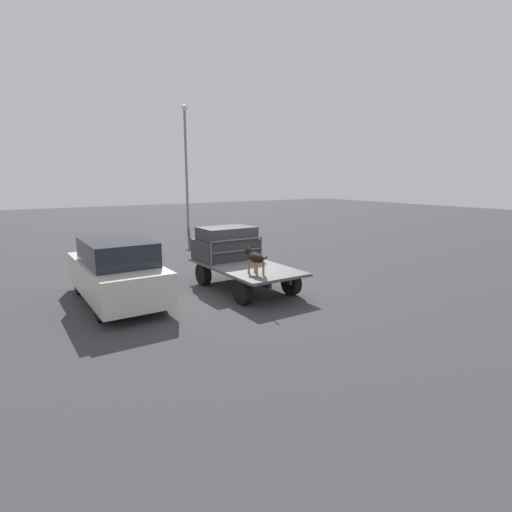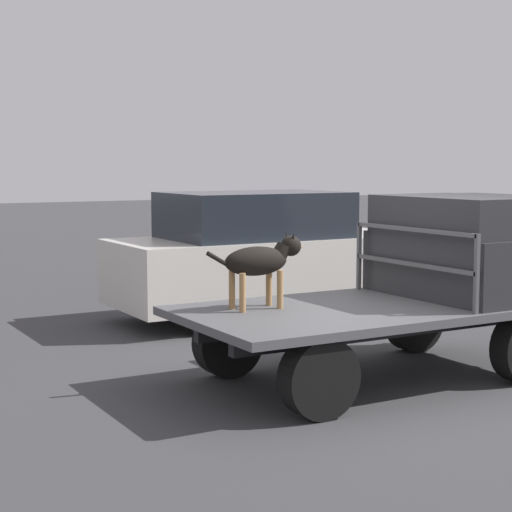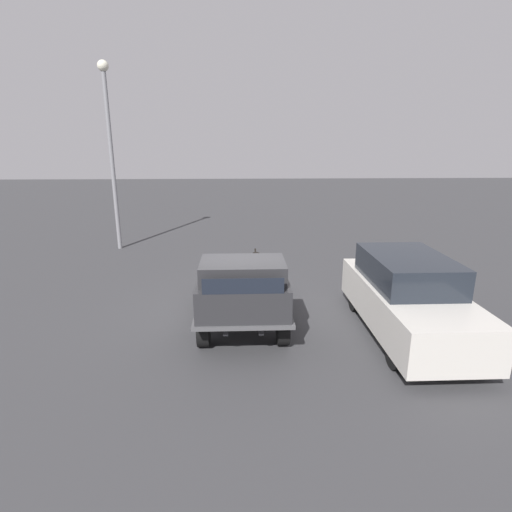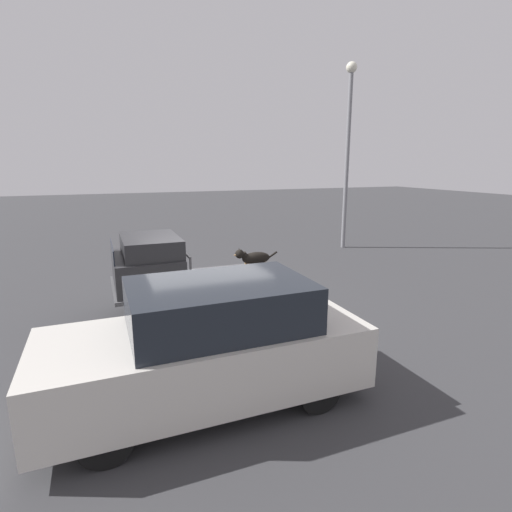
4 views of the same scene
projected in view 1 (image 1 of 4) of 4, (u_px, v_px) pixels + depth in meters
name	position (u px, v px, depth m)	size (l,w,h in m)	color
ground_plane	(245.00, 289.00, 12.15)	(80.00, 80.00, 0.00)	#38383A
flatbed_truck	(245.00, 271.00, 12.04)	(3.88, 1.96, 0.75)	black
truck_cab	(226.00, 244.00, 12.88)	(1.35, 1.84, 1.04)	#28282B
truck_headboard	(237.00, 247.00, 12.30)	(0.04, 1.84, 0.74)	#4C4C4F
dog	(255.00, 257.00, 10.85)	(1.06, 0.28, 0.72)	#9E7547
parked_sedan	(117.00, 271.00, 10.74)	(4.34, 1.76, 1.74)	black
light_pole_far	(186.00, 157.00, 26.09)	(0.38, 0.38, 7.94)	gray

